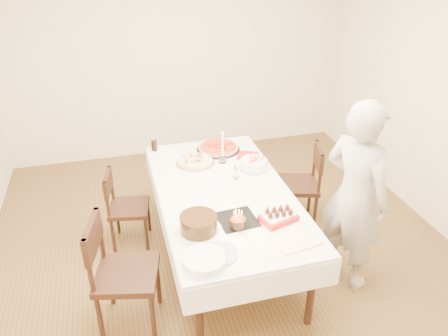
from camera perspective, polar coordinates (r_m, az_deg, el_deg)
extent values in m
plane|color=#52391C|center=(4.26, 0.56, -11.97)|extent=(5.00, 5.00, 0.00)
cube|color=beige|center=(5.85, -6.23, 14.44)|extent=(4.50, 0.04, 2.70)
cube|color=white|center=(4.06, 0.00, -7.56)|extent=(1.73, 2.38, 0.75)
imported|color=#B6B1AC|center=(3.76, 16.72, -3.59)|extent=(0.62, 0.73, 1.69)
cylinder|color=beige|center=(4.30, -3.78, 0.82)|extent=(0.39, 0.39, 0.04)
cylinder|color=red|center=(4.57, -0.75, 2.65)|extent=(0.54, 0.54, 0.04)
cube|color=#B21E1E|center=(4.46, 3.12, 1.62)|extent=(0.28, 0.28, 0.01)
cylinder|color=white|center=(4.20, 3.90, 0.52)|extent=(0.34, 0.34, 0.08)
cylinder|color=white|center=(4.25, -0.18, 2.79)|extent=(0.08, 0.08, 0.34)
cylinder|color=black|center=(4.60, -9.10, 2.90)|extent=(0.06, 0.06, 0.11)
cylinder|color=#371F0D|center=(3.33, -3.35, -7.32)|extent=(0.43, 0.43, 0.14)
cube|color=black|center=(3.50, 1.73, -6.77)|extent=(0.32, 0.32, 0.01)
cylinder|color=#331D0D|center=(3.37, 1.83, -6.70)|extent=(0.14, 0.14, 0.13)
cube|color=beige|center=(3.32, 9.48, -9.43)|extent=(0.36, 0.27, 0.03)
cylinder|color=white|center=(3.07, -2.62, -11.96)|extent=(0.39, 0.39, 0.06)
cylinder|color=white|center=(3.16, -0.89, -11.15)|extent=(0.38, 0.38, 0.01)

